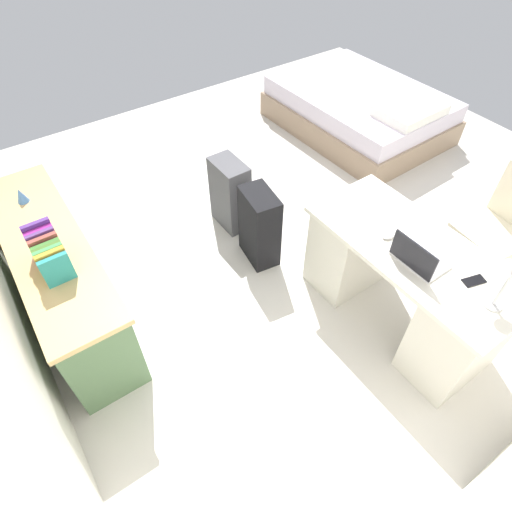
{
  "coord_description": "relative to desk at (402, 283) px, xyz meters",
  "views": [
    {
      "loc": [
        -2.06,
        2.09,
        2.72
      ],
      "look_at": [
        -0.43,
        0.97,
        0.6
      ],
      "focal_mm": 30.14,
      "sensor_mm": 36.0,
      "label": 1
    }
  ],
  "objects": [
    {
      "name": "book_row",
      "position": [
        1.19,
        1.95,
        0.44
      ],
      "size": [
        0.35,
        0.17,
        0.24
      ],
      "color": "teal",
      "rests_on": "credenza"
    },
    {
      "name": "desk_lamp",
      "position": [
        -0.51,
        -0.01,
        0.62
      ],
      "size": [
        0.16,
        0.11,
        0.34
      ],
      "color": "silver",
      "rests_on": "desk"
    },
    {
      "name": "office_chair",
      "position": [
        -0.09,
        -0.92,
        0.03
      ],
      "size": [
        0.52,
        0.52,
        0.94
      ],
      "color": "black",
      "rests_on": "ground_plane"
    },
    {
      "name": "desk",
      "position": [
        0.0,
        0.0,
        0.0
      ],
      "size": [
        1.45,
        0.67,
        0.75
      ],
      "color": "silver",
      "rests_on": "ground_plane"
    },
    {
      "name": "cell_phone_near_laptop",
      "position": [
        -0.38,
        -0.06,
        0.36
      ],
      "size": [
        0.1,
        0.15,
        0.01
      ],
      "primitive_type": "cube",
      "rotation": [
        0.0,
        0.0,
        -0.28
      ],
      "color": "black",
      "rests_on": "desk"
    },
    {
      "name": "laptop",
      "position": [
        -0.09,
        0.11,
        0.41
      ],
      "size": [
        0.31,
        0.22,
        0.21
      ],
      "color": "#B7B7BC",
      "rests_on": "desk"
    },
    {
      "name": "computer_mouse",
      "position": [
        0.17,
        0.07,
        0.37
      ],
      "size": [
        0.06,
        0.1,
        0.03
      ],
      "primitive_type": "ellipsoid",
      "rotation": [
        0.0,
        0.0,
        0.01
      ],
      "color": "white",
      "rests_on": "desk"
    },
    {
      "name": "suitcase_black",
      "position": [
        1.09,
        0.46,
        -0.06
      ],
      "size": [
        0.39,
        0.27,
        0.66
      ],
      "primitive_type": "cube",
      "rotation": [
        0.0,
        0.0,
        -0.15
      ],
      "color": "black",
      "rests_on": "ground_plane"
    },
    {
      "name": "bed",
      "position": [
        2.13,
        -1.67,
        -0.15
      ],
      "size": [
        1.94,
        1.46,
        0.58
      ],
      "color": "gray",
      "rests_on": "ground_plane"
    },
    {
      "name": "suitcase_spare_grey",
      "position": [
        1.59,
        0.43,
        -0.07
      ],
      "size": [
        0.36,
        0.22,
        0.65
      ],
      "primitive_type": "cube",
      "rotation": [
        0.0,
        0.0,
        0.01
      ],
      "color": "#4C4C51",
      "rests_on": "ground_plane"
    },
    {
      "name": "figurine_small",
      "position": [
        1.93,
        1.95,
        0.39
      ],
      "size": [
        0.08,
        0.08,
        0.11
      ],
      "primitive_type": "cone",
      "color": "#4C7FBF",
      "rests_on": "credenza"
    },
    {
      "name": "credenza",
      "position": [
        1.42,
        1.94,
        -0.03
      ],
      "size": [
        1.8,
        0.48,
        0.73
      ],
      "color": "#4C6B47",
      "rests_on": "ground_plane"
    },
    {
      "name": "ground_plane",
      "position": [
        1.07,
        -0.17,
        -0.39
      ],
      "size": [
        5.99,
        5.99,
        0.0
      ],
      "primitive_type": "plane",
      "color": "beige"
    }
  ]
}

